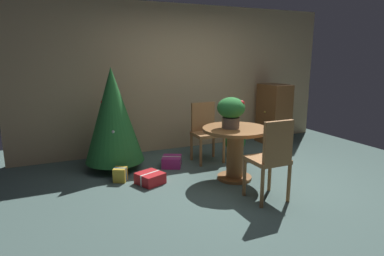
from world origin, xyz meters
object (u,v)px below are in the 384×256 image
at_px(wooden_chair_far, 206,129).
at_px(gift_box_red, 150,178).
at_px(flower_vase, 231,110).
at_px(holiday_tree, 113,115).
at_px(wooden_cabinet, 274,114).
at_px(gift_box_gold, 120,175).
at_px(potted_plant, 235,142).
at_px(wooden_chair_near, 272,156).
at_px(round_dining_table, 235,146).
at_px(gift_box_purple, 172,162).

relative_size(wooden_chair_far, gift_box_red, 2.32).
distance_m(flower_vase, holiday_tree, 1.78).
bearing_deg(wooden_cabinet, gift_box_gold, -165.70).
distance_m(holiday_tree, potted_plant, 2.09).
bearing_deg(wooden_cabinet, wooden_chair_far, -165.42).
height_order(wooden_chair_far, gift_box_gold, wooden_chair_far).
relative_size(wooden_chair_far, gift_box_gold, 4.23).
relative_size(flower_vase, gift_box_red, 1.02).
xyz_separation_m(gift_box_red, potted_plant, (1.69, 0.58, 0.19)).
distance_m(holiday_tree, gift_box_red, 1.16).
distance_m(wooden_chair_far, wooden_cabinet, 1.77).
relative_size(wooden_chair_near, gift_box_red, 2.42).
bearing_deg(gift_box_red, round_dining_table, -15.43).
distance_m(flower_vase, wooden_chair_far, 1.01).
xyz_separation_m(holiday_tree, gift_box_purple, (0.82, -0.28, -0.76)).
distance_m(round_dining_table, wooden_cabinet, 2.20).
bearing_deg(gift_box_gold, potted_plant, 9.33).
height_order(wooden_chair_near, wooden_chair_far, wooden_chair_near).
height_order(flower_vase, holiday_tree, holiday_tree).
relative_size(holiday_tree, gift_box_red, 3.75).
xyz_separation_m(round_dining_table, gift_box_purple, (-0.63, 0.85, -0.40)).
xyz_separation_m(wooden_cabinet, potted_plant, (-1.16, -0.48, -0.32)).
distance_m(wooden_chair_far, gift_box_purple, 0.78).
relative_size(round_dining_table, wooden_chair_near, 0.91).
bearing_deg(wooden_chair_near, potted_plant, 72.17).
height_order(gift_box_purple, wooden_cabinet, wooden_cabinet).
height_order(wooden_chair_near, gift_box_red, wooden_chair_near).
bearing_deg(wooden_chair_near, flower_vase, 94.47).
bearing_deg(wooden_chair_near, gift_box_gold, 137.70).
bearing_deg(wooden_cabinet, gift_box_purple, -167.39).
relative_size(flower_vase, potted_plant, 0.91).
distance_m(round_dining_table, wooden_chair_near, 0.81).
relative_size(gift_box_red, wooden_cabinet, 0.35).
xyz_separation_m(wooden_chair_far, holiday_tree, (-1.45, 0.20, 0.30)).
bearing_deg(flower_vase, gift_box_gold, 159.71).
bearing_deg(flower_vase, holiday_tree, 141.59).
relative_size(gift_box_purple, wooden_cabinet, 0.34).
bearing_deg(wooden_chair_near, holiday_tree, 126.90).
relative_size(round_dining_table, gift_box_red, 2.21).
bearing_deg(wooden_cabinet, holiday_tree, -175.52).
distance_m(gift_box_gold, wooden_cabinet, 3.35).
height_order(flower_vase, wooden_chair_far, flower_vase).
relative_size(flower_vase, wooden_chair_far, 0.44).
bearing_deg(gift_box_gold, gift_box_purple, 18.70).
relative_size(round_dining_table, wooden_chair_far, 0.95).
distance_m(gift_box_purple, wooden_cabinet, 2.45).
distance_m(wooden_chair_near, potted_plant, 1.81).
distance_m(round_dining_table, gift_box_purple, 1.13).
height_order(wooden_chair_near, gift_box_gold, wooden_chair_near).
bearing_deg(flower_vase, gift_box_red, 165.09).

